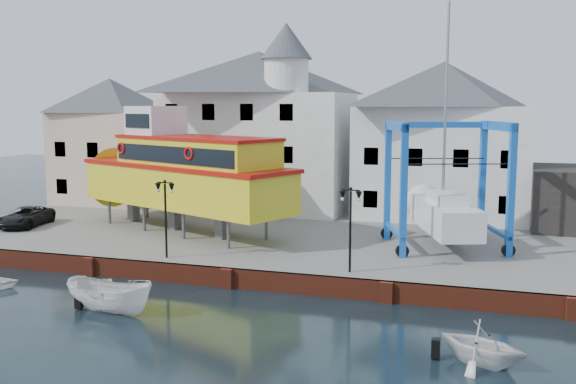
% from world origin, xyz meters
% --- Properties ---
extents(ground, '(140.00, 140.00, 0.00)m').
position_xyz_m(ground, '(0.00, 0.00, 0.00)').
color(ground, black).
rests_on(ground, ground).
extents(hardstanding, '(44.00, 22.00, 1.00)m').
position_xyz_m(hardstanding, '(0.00, 11.00, 0.50)').
color(hardstanding, slate).
rests_on(hardstanding, ground).
extents(quay_wall, '(44.00, 0.47, 1.00)m').
position_xyz_m(quay_wall, '(-0.00, 0.10, 0.50)').
color(quay_wall, maroon).
rests_on(quay_wall, ground).
extents(building_pink, '(8.00, 7.00, 10.30)m').
position_xyz_m(building_pink, '(-18.00, 18.00, 6.15)').
color(building_pink, '#C9A798').
rests_on(building_pink, hardstanding).
extents(building_white_main, '(14.00, 8.30, 14.00)m').
position_xyz_m(building_white_main, '(-4.87, 18.39, 7.34)').
color(building_white_main, silver).
rests_on(building_white_main, hardstanding).
extents(building_white_right, '(12.00, 8.00, 11.20)m').
position_xyz_m(building_white_right, '(9.00, 19.00, 6.60)').
color(building_white_right, silver).
rests_on(building_white_right, hardstanding).
extents(lamp_post_left, '(1.12, 0.32, 4.20)m').
position_xyz_m(lamp_post_left, '(-4.00, 1.20, 4.17)').
color(lamp_post_left, black).
rests_on(lamp_post_left, hardstanding).
extents(lamp_post_right, '(1.12, 0.32, 4.20)m').
position_xyz_m(lamp_post_right, '(6.00, 1.20, 4.17)').
color(lamp_post_right, black).
rests_on(lamp_post_right, hardstanding).
extents(tour_boat, '(18.68, 11.42, 8.04)m').
position_xyz_m(tour_boat, '(-7.22, 8.39, 4.79)').
color(tour_boat, '#59595E').
rests_on(tour_boat, hardstanding).
extents(travel_lift, '(7.73, 9.42, 13.84)m').
position_xyz_m(travel_lift, '(9.73, 8.97, 3.31)').
color(travel_lift, '#0F5FB4').
rests_on(travel_lift, hardstanding).
extents(van, '(2.88, 4.94, 1.29)m').
position_xyz_m(van, '(-17.34, 6.38, 1.65)').
color(van, black).
rests_on(van, hardstanding).
extents(motorboat_a, '(4.62, 2.14, 1.73)m').
position_xyz_m(motorboat_a, '(-3.45, -5.08, 0.00)').
color(motorboat_a, silver).
rests_on(motorboat_a, ground).
extents(motorboat_c, '(4.06, 3.83, 1.69)m').
position_xyz_m(motorboat_c, '(12.34, -6.11, 0.00)').
color(motorboat_c, silver).
rests_on(motorboat_c, ground).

